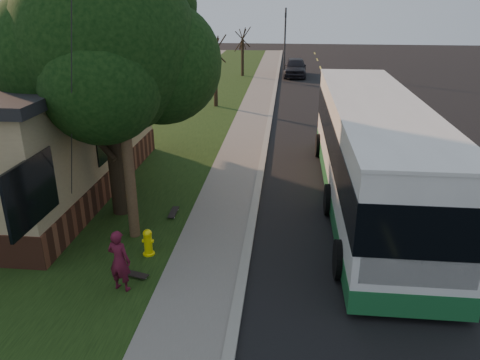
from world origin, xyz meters
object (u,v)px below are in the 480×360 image
object	(u,v)px
bare_tree_far	(243,53)
traffic_signal	(285,35)
skateboard_spare	(132,274)
dumpster	(36,154)
distant_car	(295,67)
skateboarder	(119,261)
bare_tree_near	(215,72)
utility_pole	(120,76)
fire_hydrant	(148,242)
leafy_tree	(108,47)
transit_bus	(372,150)
skateboard_main	(173,212)

from	to	relation	value
bare_tree_far	traffic_signal	distance (m)	5.44
skateboard_spare	dumpster	xyz separation A→B (m)	(-6.00, 6.84, 0.65)
dumpster	distant_car	distance (m)	26.74
skateboarder	distant_car	xyz separation A→B (m)	(4.28, 32.10, -0.05)
bare_tree_near	skateboarder	distance (m)	19.67
utility_pole	bare_tree_near	world-z (taller)	utility_pole
fire_hydrant	bare_tree_near	size ratio (longest dim) A/B	0.17
skateboarder	leafy_tree	bearing A→B (deg)	-58.27
bare_tree_far	dumpster	distance (m)	24.91
skateboarder	fire_hydrant	bearing A→B (deg)	-82.72
fire_hydrant	leafy_tree	world-z (taller)	leafy_tree
transit_bus	skateboard_spare	size ratio (longest dim) A/B	14.63
transit_bus	distant_car	bearing A→B (deg)	94.84
leafy_tree	dumpster	world-z (taller)	leafy_tree
utility_pole	skateboard_main	size ratio (longest dim) A/B	10.79
skateboard_main	skateboarder	bearing A→B (deg)	-93.61
leafy_tree	bare_tree_far	world-z (taller)	leafy_tree
utility_pole	skateboarder	bearing A→B (deg)	-78.58
skateboarder	skateboard_spare	distance (m)	0.90
bare_tree_near	skateboard_main	distance (m)	15.67
fire_hydrant	leafy_tree	distance (m)	5.65
utility_pole	traffic_signal	size ratio (longest dim) A/B	1.65
leafy_tree	transit_bus	world-z (taller)	leafy_tree
leafy_tree	bare_tree_far	size ratio (longest dim) A/B	1.94
bare_tree_far	distant_car	xyz separation A→B (m)	(4.50, 0.49, -1.22)
skateboard_spare	distant_car	world-z (taller)	distant_car
utility_pole	transit_bus	distance (m)	8.22
fire_hydrant	distant_car	xyz separation A→B (m)	(4.10, 30.49, 0.35)
utility_pole	bare_tree_near	xyz separation A→B (m)	(-0.19, 17.01, -2.48)
fire_hydrant	transit_bus	xyz separation A→B (m)	(6.33, 4.23, 1.43)
bare_tree_far	skateboard_main	xyz separation A→B (m)	(0.48, -27.51, -1.87)
fire_hydrant	skateboarder	xyz separation A→B (m)	(-0.18, -1.61, 0.40)
traffic_signal	distant_car	world-z (taller)	traffic_signal
utility_pole	skateboard_main	distance (m)	4.81
bare_tree_near	traffic_signal	world-z (taller)	traffic_signal
bare_tree_far	skateboard_spare	bearing A→B (deg)	-89.48
bare_tree_near	dumpster	distance (m)	13.35
skateboard_main	skateboard_spare	size ratio (longest dim) A/B	0.95
skateboard_spare	distant_car	size ratio (longest dim) A/B	0.19
transit_bus	skateboard_main	xyz separation A→B (m)	(-6.25, -1.74, -1.73)
skateboard_spare	skateboarder	bearing A→B (deg)	-96.34
utility_pole	skateboarder	world-z (taller)	utility_pole
skateboard_main	dumpster	size ratio (longest dim) A/B	0.45
fire_hydrant	traffic_signal	bearing A→B (deg)	84.79
dumpster	skateboarder	bearing A→B (deg)	-51.24
bare_tree_near	fire_hydrant	bearing A→B (deg)	-87.14
bare_tree_far	traffic_signal	bearing A→B (deg)	48.81
traffic_signal	bare_tree_near	bearing A→B (deg)	-104.04
fire_hydrant	bare_tree_far	size ratio (longest dim) A/B	0.18
skateboard_spare	dumpster	world-z (taller)	dumpster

